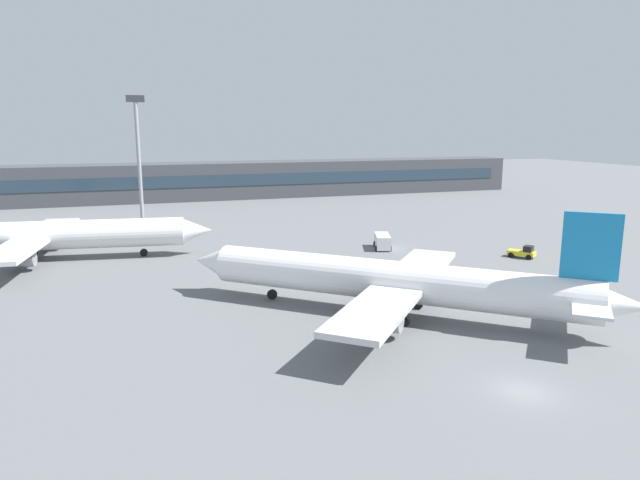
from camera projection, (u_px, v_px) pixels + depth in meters
ground_plane at (329, 261)px, 75.55m from camera, size 400.00×400.00×0.00m
terminal_building at (233, 180)px, 143.42m from camera, size 153.36×12.13×9.00m
airplane_near at (389, 281)px, 53.56m from camera, size 35.03×31.98×10.85m
airplane_mid at (45, 236)px, 75.66m from camera, size 44.34×31.14×10.97m
baggage_tug_yellow at (523, 252)px, 77.48m from camera, size 3.32×3.80×1.75m
service_van_white at (382, 241)px, 83.36m from camera, size 3.60×5.57×2.08m
floodlight_tower_west at (138, 150)px, 102.66m from camera, size 3.20×0.80×23.27m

